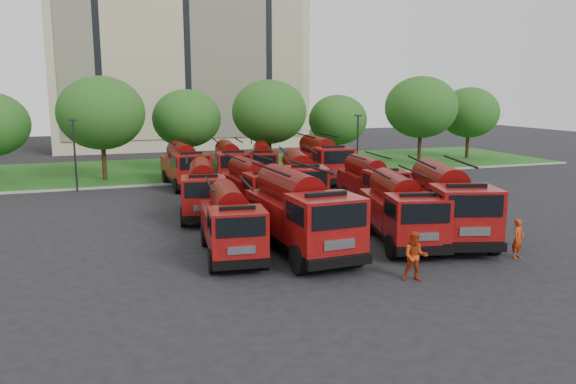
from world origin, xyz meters
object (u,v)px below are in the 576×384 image
object	(u,v)px
fire_truck_7	(371,182)
firefighter_2	(468,249)
fire_truck_4	(203,189)
fire_truck_2	(400,210)
firefighter_0	(517,258)
fire_truck_11	(322,160)
firefighter_4	(283,221)
firefighter_1	(414,281)
fire_truck_1	(300,213)
fire_truck_0	(231,222)
fire_truck_9	(229,164)
fire_truck_5	(254,185)
fire_truck_3	(446,203)
firefighter_5	(430,199)
fire_truck_6	(300,180)
fire_truck_8	(184,165)
firefighter_3	(430,226)
fire_truck_10	(262,162)

from	to	relation	value
fire_truck_7	firefighter_2	world-z (taller)	fire_truck_7
firefighter_2	fire_truck_4	bearing A→B (deg)	35.41
fire_truck_2	firefighter_0	size ratio (longest dim) A/B	4.27
fire_truck_11	firefighter_4	xyz separation A→B (m)	(-7.24, -11.86, -1.75)
fire_truck_7	fire_truck_11	distance (m)	9.78
fire_truck_2	firefighter_1	size ratio (longest dim) A/B	3.82
fire_truck_1	fire_truck_0	bearing A→B (deg)	166.44
fire_truck_1	fire_truck_9	size ratio (longest dim) A/B	1.10
fire_truck_2	fire_truck_11	bearing A→B (deg)	92.30
fire_truck_1	fire_truck_9	world-z (taller)	fire_truck_1
fire_truck_5	firefighter_0	xyz separation A→B (m)	(8.13, -13.01, -1.52)
fire_truck_2	fire_truck_7	world-z (taller)	fire_truck_2
fire_truck_9	fire_truck_3	bearing A→B (deg)	-65.78
fire_truck_4	firefighter_4	xyz separation A→B (m)	(3.87, -2.80, -1.55)
fire_truck_3	firefighter_5	xyz separation A→B (m)	(5.01, 8.92, -1.79)
fire_truck_5	firefighter_0	world-z (taller)	fire_truck_5
fire_truck_4	fire_truck_6	xyz separation A→B (m)	(6.19, 0.76, 0.11)
fire_truck_2	fire_truck_8	size ratio (longest dim) A/B	1.03
fire_truck_11	fire_truck_1	bearing A→B (deg)	-112.24
fire_truck_6	firefighter_2	bearing A→B (deg)	-58.46
fire_truck_11	firefighter_1	world-z (taller)	fire_truck_11
fire_truck_8	firefighter_3	world-z (taller)	fire_truck_8
firefighter_0	fire_truck_6	bearing A→B (deg)	90.05
fire_truck_8	firefighter_2	size ratio (longest dim) A/B	4.86
firefighter_5	firefighter_3	bearing A→B (deg)	91.53
firefighter_3	fire_truck_4	bearing A→B (deg)	-57.64
firefighter_2	firefighter_1	bearing A→B (deg)	114.30
fire_truck_2	fire_truck_9	world-z (taller)	fire_truck_9
fire_truck_4	firefighter_4	size ratio (longest dim) A/B	3.84
fire_truck_3	fire_truck_6	world-z (taller)	fire_truck_3
fire_truck_1	fire_truck_9	bearing A→B (deg)	83.55
firefighter_3	fire_truck_7	bearing A→B (deg)	-111.45
firefighter_0	firefighter_5	world-z (taller)	firefighter_0
fire_truck_8	firefighter_5	size ratio (longest dim) A/B	4.82
fire_truck_5	fire_truck_8	size ratio (longest dim) A/B	0.95
firefighter_4	firefighter_5	bearing A→B (deg)	-107.08
fire_truck_2	fire_truck_5	bearing A→B (deg)	129.67
fire_truck_2	fire_truck_11	distance (m)	18.12
fire_truck_5	fire_truck_9	size ratio (longest dim) A/B	0.93
firefighter_3	firefighter_4	world-z (taller)	firefighter_4
fire_truck_9	fire_truck_6	bearing A→B (deg)	-70.41
fire_truck_6	firefighter_5	distance (m)	9.18
fire_truck_11	firefighter_1	xyz separation A→B (m)	(-5.63, -22.75, -1.75)
firefighter_0	firefighter_2	world-z (taller)	firefighter_0
fire_truck_3	fire_truck_7	size ratio (longest dim) A/B	1.22
fire_truck_5	fire_truck_11	size ratio (longest dim) A/B	0.87
firefighter_4	firefighter_3	bearing A→B (deg)	-147.79
fire_truck_3	fire_truck_11	size ratio (longest dim) A/B	1.06
fire_truck_10	firefighter_5	xyz separation A→B (m)	(8.48, -10.56, -1.51)
fire_truck_3	firefighter_2	bearing A→B (deg)	-74.09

